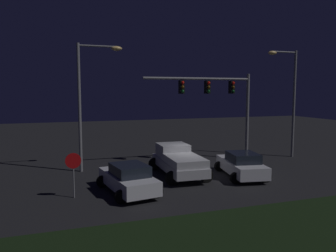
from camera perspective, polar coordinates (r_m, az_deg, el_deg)
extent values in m
plane|color=black|center=(21.12, 4.51, -8.34)|extent=(80.00, 80.00, 0.00)
cube|color=black|center=(13.24, 22.15, -17.43)|extent=(23.73, 6.79, 0.10)
cube|color=#B7B7BC|center=(20.78, 1.82, -6.64)|extent=(2.20, 5.47, 0.55)
cube|color=#B7B7BC|center=(21.75, 0.83, -4.19)|extent=(1.91, 1.97, 0.85)
cube|color=black|center=(21.73, 0.83, -3.86)|extent=(1.81, 1.58, 0.51)
cube|color=#B7B7BC|center=(19.68, 2.82, -5.87)|extent=(2.03, 3.09, 0.45)
cylinder|color=black|center=(22.38, -2.30, -6.45)|extent=(0.80, 0.22, 0.80)
cylinder|color=black|center=(22.97, 2.72, -6.13)|extent=(0.80, 0.22, 0.80)
cylinder|color=black|center=(18.74, 0.70, -8.90)|extent=(0.80, 0.22, 0.80)
cylinder|color=black|center=(19.44, 6.57, -8.40)|extent=(0.80, 0.22, 0.80)
cube|color=silver|center=(17.59, -6.84, -9.23)|extent=(2.46, 4.63, 0.70)
cube|color=black|center=(17.21, -6.56, -7.43)|extent=(1.89, 2.22, 0.55)
cylinder|color=black|center=(18.76, -11.14, -9.26)|extent=(0.64, 0.22, 0.64)
cylinder|color=black|center=(19.34, -5.85, -8.71)|extent=(0.64, 0.22, 0.64)
cylinder|color=black|center=(16.02, -8.01, -11.86)|extent=(0.64, 0.22, 0.64)
cylinder|color=black|center=(16.70, -1.95, -11.06)|extent=(0.64, 0.22, 0.64)
cube|color=silver|center=(21.09, 12.37, -6.77)|extent=(2.52, 4.64, 0.70)
cube|color=black|center=(20.74, 12.66, -5.23)|extent=(1.92, 2.24, 0.55)
cylinder|color=black|center=(22.23, 8.72, -6.81)|extent=(0.64, 0.22, 0.64)
cylinder|color=black|center=(22.85, 13.15, -6.55)|extent=(0.64, 0.22, 0.64)
cylinder|color=black|center=(19.48, 11.42, -8.69)|extent=(0.64, 0.22, 0.64)
cylinder|color=black|center=(20.19, 16.37, -8.30)|extent=(0.64, 0.22, 0.64)
cylinder|color=slate|center=(26.27, 13.36, 1.53)|extent=(0.24, 0.24, 6.50)
cylinder|color=slate|center=(24.28, 5.22, 8.04)|extent=(8.20, 0.18, 0.18)
cube|color=black|center=(25.48, 10.80, 6.51)|extent=(0.32, 0.44, 0.95)
sphere|color=red|center=(25.28, 11.07, 7.19)|extent=(0.22, 0.22, 0.22)
sphere|color=#59380A|center=(25.28, 11.06, 6.51)|extent=(0.22, 0.22, 0.22)
sphere|color=#0C4719|center=(25.28, 11.04, 5.83)|extent=(0.22, 0.22, 0.22)
cube|color=black|center=(24.55, 6.71, 6.60)|extent=(0.32, 0.44, 0.95)
sphere|color=red|center=(24.35, 6.95, 7.31)|extent=(0.22, 0.22, 0.22)
sphere|color=#59380A|center=(24.35, 6.94, 6.61)|extent=(0.22, 0.22, 0.22)
sphere|color=#0C4719|center=(24.35, 6.93, 5.90)|extent=(0.22, 0.22, 0.22)
cube|color=black|center=(23.76, 2.32, 6.66)|extent=(0.32, 0.44, 0.95)
sphere|color=red|center=(23.56, 2.53, 7.40)|extent=(0.22, 0.22, 0.22)
sphere|color=#59380A|center=(23.55, 2.52, 6.67)|extent=(0.22, 0.22, 0.22)
sphere|color=#0C4719|center=(23.55, 2.52, 5.94)|extent=(0.22, 0.22, 0.22)
cylinder|color=slate|center=(22.12, -14.84, 2.92)|extent=(0.20, 0.20, 8.22)
cylinder|color=slate|center=(22.40, -11.92, 13.19)|extent=(2.44, 0.12, 0.12)
ellipsoid|color=#F9CC72|center=(22.57, -8.75, 12.93)|extent=(0.70, 0.44, 0.30)
cylinder|color=slate|center=(28.13, 20.66, 3.46)|extent=(0.20, 0.20, 8.33)
cylinder|color=slate|center=(27.60, 19.21, 11.82)|extent=(2.14, 0.12, 0.12)
ellipsoid|color=#F9CC72|center=(26.95, 17.38, 11.82)|extent=(0.70, 0.44, 0.30)
cylinder|color=slate|center=(17.11, -15.79, -8.16)|extent=(0.07, 0.07, 2.20)
cylinder|color=#B20C0F|center=(16.91, -15.86, -5.72)|extent=(0.76, 0.03, 0.76)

